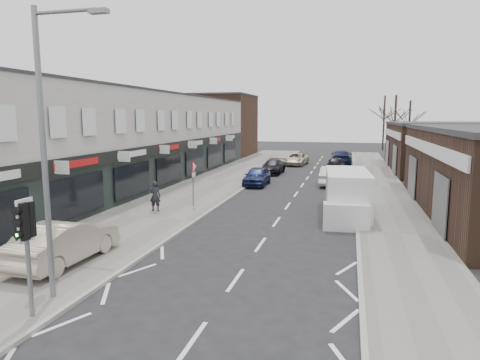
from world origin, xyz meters
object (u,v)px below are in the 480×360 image
Objects in this scene: parked_car_right_b at (336,163)px; parked_car_right_c at (341,157)px; street_lamp at (48,140)px; parked_car_left_b at (273,167)px; pedestrian at (155,196)px; traffic_light at (26,230)px; parked_car_left_c at (296,159)px; sedan_on_pavement at (65,242)px; parked_car_right_a at (332,176)px; white_van at (347,195)px; parked_car_left_a at (257,176)px; warning_sign at (194,171)px.

parked_car_right_b is 5.85m from parked_car_right_c.
street_lamp reaches higher than parked_car_left_b.
pedestrian is 18.10m from parked_car_left_b.
traffic_light reaches higher than parked_car_left_c.
parked_car_right_c is (0.38, 5.84, 0.11)m from parked_car_right_b.
traffic_light is at bearing 116.95° from sedan_on_pavement.
street_lamp is 24.65m from parked_car_right_a.
pedestrian is (-0.60, 8.52, 0.08)m from sedan_on_pavement.
parked_car_right_c is (-0.82, 25.85, -0.35)m from white_van.
parked_car_left_b is at bearing 88.10° from traffic_light.
pedestrian is at bearing -107.95° from parked_car_left_a.
parked_car_left_c is (-5.60, 23.73, -0.49)m from white_van.
warning_sign is at bearing -101.40° from parked_car_left_a.
parked_car_left_b is at bearing 109.18° from white_van.
parked_car_left_b is (2.79, 26.30, -0.23)m from sedan_on_pavement.
parked_car_left_a is (1.76, 9.11, -1.49)m from warning_sign.
pedestrian is (-1.63, -1.66, -1.25)m from warning_sign.
parked_car_right_a is 9.53m from parked_car_right_b.
parked_car_left_a is 12.35m from parked_car_right_b.
parked_car_right_c is (5.98, 16.85, 0.08)m from parked_car_left_a.
pedestrian is (-2.27, 11.14, -3.67)m from street_lamp.
traffic_light reaches higher than parked_car_right_c.
pedestrian is at bearing -173.95° from white_van.
pedestrian is at bearing -99.28° from parked_car_left_b.
parked_car_right_b is at bearing 78.45° from street_lamp.
white_van is 3.80× the size of pedestrian.
street_lamp is 11.94m from pedestrian.
parked_car_right_c reaches higher than parked_car_right_a.
street_lamp is at bearing 95.88° from traffic_light.
white_van is at bearing -71.67° from parked_car_left_c.
parked_car_right_b is (5.60, 11.01, -0.03)m from parked_car_left_a.
parked_car_right_b is at bearing -87.41° from parked_car_right_a.
sedan_on_pavement is at bearing 75.03° from parked_car_right_c.
parked_car_right_c reaches higher than parked_car_left_c.
street_lamp reaches higher than white_van.
traffic_light is 40.61m from parked_car_right_c.
street_lamp is 1.71× the size of parked_car_left_c.
parked_car_left_b is 6.89m from parked_car_right_b.
street_lamp is at bearing 90.95° from pedestrian.
parked_car_right_b is (-1.20, 20.01, -0.45)m from white_van.
parked_car_right_c is at bearing -90.85° from parked_car_right_b.
parked_car_right_a is at bearing 73.96° from street_lamp.
warning_sign is 8.63m from white_van.
white_van is at bearing -53.39° from parked_car_left_a.
parked_car_right_b is at bearing 62.57° from parked_car_left_a.
pedestrian is 0.37× the size of parked_car_right_a.
warning_sign reaches higher than parked_car_left_a.
white_van reaches higher than parked_car_right_a.
parked_car_left_c is (1.20, 7.73, 0.00)m from parked_car_left_b.
parked_car_left_c reaches higher than parked_car_left_b.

